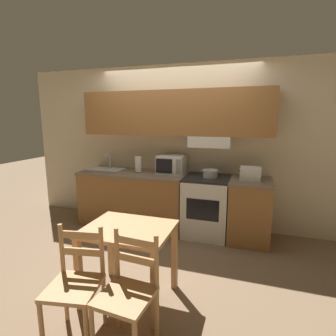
{
  "coord_description": "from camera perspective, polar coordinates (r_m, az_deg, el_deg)",
  "views": [
    {
      "loc": [
        1.18,
        -4.05,
        1.72
      ],
      "look_at": [
        0.05,
        -0.58,
        1.03
      ],
      "focal_mm": 28.0,
      "sensor_mm": 36.0,
      "label": 1
    }
  ],
  "objects": [
    {
      "name": "ground_plane",
      "position": [
        4.55,
        1.69,
        -11.52
      ],
      "size": [
        16.0,
        16.0,
        0.0
      ],
      "primitive_type": "plane",
      "color": "#7F664C"
    },
    {
      "name": "wall_back",
      "position": [
        4.15,
        1.74,
        7.99
      ],
      "size": [
        5.33,
        0.38,
        2.55
      ],
      "color": "beige",
      "rests_on": "ground_plane"
    },
    {
      "name": "lower_counter_main",
      "position": [
        4.32,
        -7.43,
        -6.62
      ],
      "size": [
        1.71,
        0.68,
        0.88
      ],
      "color": "#936033",
      "rests_on": "ground_plane"
    },
    {
      "name": "lower_counter_right_stub",
      "position": [
        3.93,
        17.32,
        -8.79
      ],
      "size": [
        0.58,
        0.68,
        0.88
      ],
      "color": "#936033",
      "rests_on": "ground_plane"
    },
    {
      "name": "stove_range",
      "position": [
        3.98,
        8.35,
        -8.17
      ],
      "size": [
        0.64,
        0.66,
        0.88
      ],
      "color": "silver",
      "rests_on": "ground_plane"
    },
    {
      "name": "cooking_pot",
      "position": [
        3.83,
        9.18,
        -1.13
      ],
      "size": [
        0.3,
        0.22,
        0.12
      ],
      "color": "#B7BABF",
      "rests_on": "stove_range"
    },
    {
      "name": "microwave",
      "position": [
        4.08,
        0.83,
        0.82
      ],
      "size": [
        0.41,
        0.37,
        0.28
      ],
      "color": "silver",
      "rests_on": "lower_counter_main"
    },
    {
      "name": "toaster",
      "position": [
        3.76,
        17.49,
        -1.17
      ],
      "size": [
        0.29,
        0.19,
        0.19
      ],
      "color": "silver",
      "rests_on": "lower_counter_right_stub"
    },
    {
      "name": "sink_basin",
      "position": [
        4.44,
        -13.3,
        -0.26
      ],
      "size": [
        0.57,
        0.34,
        0.26
      ],
      "color": "#B7BABF",
      "rests_on": "lower_counter_main"
    },
    {
      "name": "paper_towel_roll",
      "position": [
        4.17,
        -6.5,
        0.75
      ],
      "size": [
        0.12,
        0.12,
        0.25
      ],
      "color": "black",
      "rests_on": "lower_counter_main"
    },
    {
      "name": "dining_table",
      "position": [
        2.58,
        -8.53,
        -15.38
      ],
      "size": [
        0.81,
        0.64,
        0.73
      ],
      "color": "tan",
      "rests_on": "ground_plane"
    },
    {
      "name": "chair_left_of_table",
      "position": [
        2.35,
        -19.48,
        -22.88
      ],
      "size": [
        0.44,
        0.44,
        0.88
      ],
      "rotation": [
        0.0,
        0.0,
        0.19
      ],
      "color": "tan",
      "rests_on": "ground_plane"
    },
    {
      "name": "chair_right_of_table",
      "position": [
        2.17,
        -8.73,
        -25.51
      ],
      "size": [
        0.41,
        0.41,
        0.88
      ],
      "rotation": [
        0.0,
        0.0,
        -0.07
      ],
      "color": "tan",
      "rests_on": "ground_plane"
    }
  ]
}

